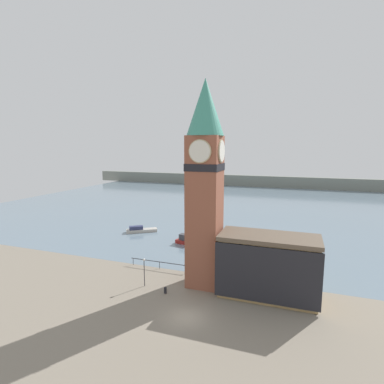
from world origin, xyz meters
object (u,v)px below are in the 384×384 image
(pier_building, at_px, (268,266))
(mooring_bollard_near, at_px, (165,290))
(boat_far, at_px, (140,230))
(lamp_post, at_px, (144,267))
(clock_tower, at_px, (205,179))
(boat_near, at_px, (191,241))

(pier_building, height_order, mooring_bollard_near, pier_building)
(boat_far, distance_m, lamp_post, 25.69)
(pier_building, height_order, boat_far, pier_building)
(clock_tower, xyz_separation_m, boat_near, (-7.16, 14.55, -13.36))
(pier_building, xyz_separation_m, lamp_post, (-15.43, -2.63, -1.20))
(pier_building, height_order, boat_near, pier_building)
(pier_building, xyz_separation_m, mooring_bollard_near, (-12.05, -3.51, -3.39))
(boat_far, distance_m, mooring_bollard_near, 28.17)
(boat_near, xyz_separation_m, boat_far, (-13.00, 4.31, -0.14))
(pier_building, xyz_separation_m, boat_far, (-28.38, 19.44, -3.35))
(pier_building, distance_m, mooring_bollard_near, 13.00)
(clock_tower, height_order, boat_near, clock_tower)
(clock_tower, height_order, mooring_bollard_near, clock_tower)
(clock_tower, bearing_deg, boat_near, 116.18)
(boat_near, bearing_deg, mooring_bollard_near, -67.85)
(pier_building, distance_m, boat_far, 34.57)
(boat_far, bearing_deg, clock_tower, -76.58)
(clock_tower, distance_m, boat_far, 30.74)
(clock_tower, bearing_deg, mooring_bollard_near, -133.10)
(boat_far, bearing_deg, pier_building, -67.89)
(pier_building, distance_m, boat_near, 21.81)
(lamp_post, bearing_deg, pier_building, 9.69)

